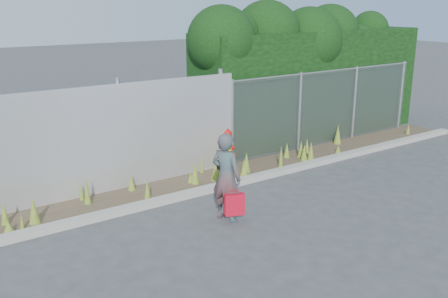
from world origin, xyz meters
name	(u,v)px	position (x,y,z in m)	size (l,w,h in m)	color
ground	(281,217)	(0.00, 0.00, 0.00)	(80.00, 80.00, 0.00)	#3A3B3D
curb	(225,185)	(0.00, 1.80, 0.06)	(16.00, 0.22, 0.12)	gray
weed_strip	(165,183)	(-1.07, 2.43, 0.15)	(16.00, 1.27, 0.54)	#423426
corrugated_fence	(46,149)	(-3.25, 3.01, 1.10)	(8.50, 0.21, 2.30)	silver
chainlink_fence	(328,107)	(4.25, 3.00, 1.03)	(6.50, 0.07, 2.05)	gray
hedge	(304,64)	(4.27, 4.02, 2.09)	(7.64, 2.08, 3.82)	black
fire_hydrant	(228,152)	(0.57, 2.50, 0.51)	(0.35, 0.32, 1.06)	#F6B10C
woman	(226,177)	(-0.88, 0.50, 0.80)	(0.58, 0.38, 1.60)	#10686A
red_tote_bag	(234,204)	(-0.88, 0.26, 0.37)	(0.35, 0.13, 0.46)	#B20A22
black_shoulder_bag	(223,164)	(-0.80, 0.71, 0.97)	(0.22, 0.09, 0.17)	black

